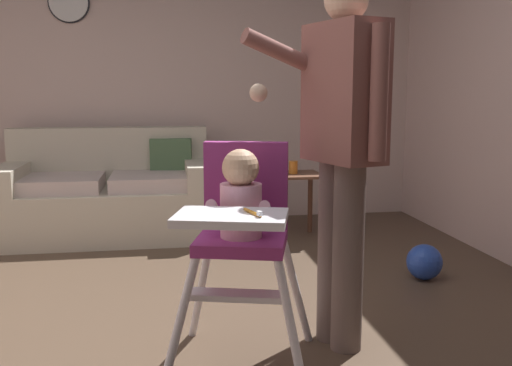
# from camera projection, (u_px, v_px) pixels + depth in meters

# --- Properties ---
(ground) EXTENTS (6.07, 7.07, 0.10)m
(ground) POSITION_uv_depth(u_px,v_px,m) (180.00, 364.00, 2.57)
(ground) COLOR brown
(wall_far) EXTENTS (5.27, 0.06, 2.54)m
(wall_far) POSITION_uv_depth(u_px,v_px,m) (167.00, 79.00, 5.06)
(wall_far) COLOR beige
(wall_far) RESTS_ON ground
(couch) EXTENTS (1.64, 0.86, 0.86)m
(couch) POSITION_uv_depth(u_px,v_px,m) (109.00, 195.00, 4.62)
(couch) COLOR beige
(couch) RESTS_ON ground
(high_chair) EXTENTS (0.74, 0.83, 0.95)m
(high_chair) POSITION_uv_depth(u_px,v_px,m) (242.00, 216.00, 2.36)
(high_chair) COLOR white
(high_chair) RESTS_ON ground
(adult_standing) EXTENTS (0.61, 0.49, 1.64)m
(adult_standing) POSITION_uv_depth(u_px,v_px,m) (342.00, 145.00, 2.52)
(adult_standing) COLOR #6A5851
(adult_standing) RESTS_ON ground
(toy_ball_second) EXTENTS (0.22, 0.22, 0.22)m
(toy_ball_second) POSITION_uv_depth(u_px,v_px,m) (424.00, 262.00, 3.56)
(toy_ball_second) COLOR #284CB7
(toy_ball_second) RESTS_ON ground
(side_table) EXTENTS (0.40, 0.40, 0.52)m
(side_table) POSITION_uv_depth(u_px,v_px,m) (295.00, 191.00, 4.53)
(side_table) COLOR brown
(side_table) RESTS_ON ground
(sippy_cup) EXTENTS (0.07, 0.07, 0.10)m
(sippy_cup) POSITION_uv_depth(u_px,v_px,m) (293.00, 167.00, 4.49)
(sippy_cup) COLOR orange
(sippy_cup) RESTS_ON side_table
(wall_clock) EXTENTS (0.34, 0.04, 0.34)m
(wall_clock) POSITION_uv_depth(u_px,v_px,m) (69.00, 2.00, 4.79)
(wall_clock) COLOR white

